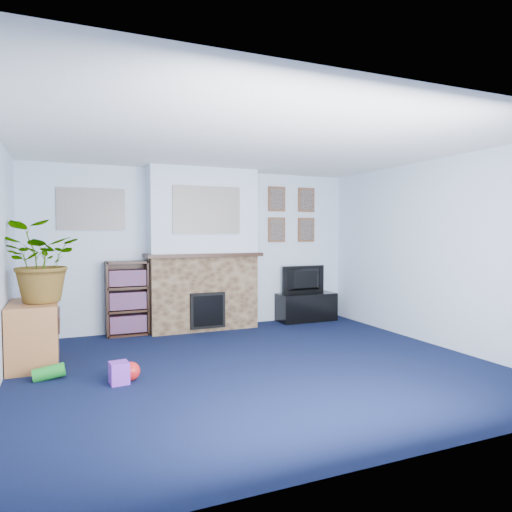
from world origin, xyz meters
name	(u,v)px	position (x,y,z in m)	size (l,w,h in m)	color
floor	(257,366)	(0.00, 0.00, 0.00)	(5.00, 4.50, 0.01)	black
ceiling	(257,144)	(0.00, 0.00, 2.40)	(5.00, 4.50, 0.01)	white
wall_back	(199,249)	(0.00, 2.25, 1.20)	(5.00, 0.04, 2.40)	silver
wall_front	(398,274)	(0.00, -2.25, 1.20)	(5.00, 0.04, 2.40)	silver
wall_right	(435,252)	(2.50, 0.00, 1.20)	(0.04, 4.50, 2.40)	silver
chimney_breast	(203,251)	(0.00, 2.05, 1.18)	(1.72, 0.50, 2.40)	brown
collage_main	(207,210)	(0.00, 1.84, 1.78)	(1.00, 0.03, 0.68)	gray
collage_left	(91,209)	(-1.55, 2.23, 1.78)	(0.90, 0.03, 0.58)	gray
portrait_tl	(277,199)	(1.30, 2.23, 2.00)	(0.30, 0.03, 0.40)	brown
portrait_tr	(306,200)	(1.85, 2.23, 2.00)	(0.30, 0.03, 0.40)	brown
portrait_bl	(277,230)	(1.30, 2.23, 1.50)	(0.30, 0.03, 0.40)	brown
portrait_br	(306,230)	(1.85, 2.23, 1.50)	(0.30, 0.03, 0.40)	brown
tv_stand	(306,307)	(1.75, 2.03, 0.23)	(0.96, 0.41, 0.46)	black
television	(306,280)	(1.75, 2.05, 0.68)	(0.78, 0.10, 0.45)	black
bookshelf	(127,300)	(-1.10, 2.11, 0.50)	(0.58, 0.28, 1.05)	black
sideboard	(34,333)	(-2.24, 1.01, 0.35)	(0.49, 0.89, 0.69)	#AA6636
potted_plant	(37,261)	(-2.19, 0.96, 1.15)	(0.82, 0.71, 0.91)	#26661E
mantel_clock	(203,248)	(-0.02, 2.00, 1.22)	(0.10, 0.06, 0.14)	gold
mantel_candle	(224,247)	(0.31, 2.00, 1.23)	(0.05, 0.05, 0.16)	#B2BFC6
mantel_teddy	(163,249)	(-0.61, 2.00, 1.22)	(0.13, 0.13, 0.13)	gray
mantel_can	(244,248)	(0.63, 2.00, 1.21)	(0.06, 0.06, 0.12)	purple
green_crate	(28,353)	(-2.30, 1.00, 0.14)	(0.37, 0.29, 0.29)	#198C26
toy_ball	(131,371)	(-1.33, 0.04, 0.09)	(0.18, 0.18, 0.18)	red
toy_block	(119,372)	(-1.45, -0.01, 0.11)	(0.17, 0.17, 0.21)	purple
toy_tube	(49,373)	(-2.08, 0.38, 0.07)	(0.14, 0.14, 0.30)	#198C26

